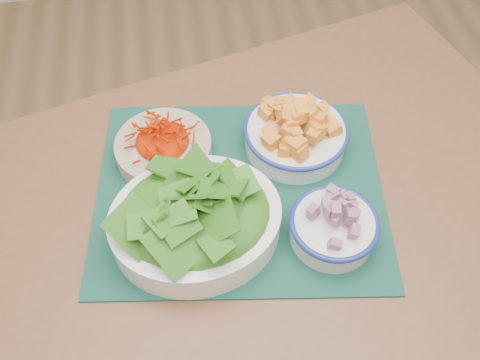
{
  "coord_description": "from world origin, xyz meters",
  "views": [
    {
      "loc": [
        -0.41,
        -0.34,
        1.54
      ],
      "look_at": [
        -0.33,
        0.22,
        0.78
      ],
      "focal_mm": 40.0,
      "sensor_mm": 36.0,
      "label": 1
    }
  ],
  "objects_px": {
    "placemat": "(240,190)",
    "squash_bowl": "(296,129)",
    "carrot_bowl": "(163,145)",
    "lettuce_bowl": "(195,215)",
    "table": "(242,254)",
    "onion_bowl": "(334,225)"
  },
  "relations": [
    {
      "from": "carrot_bowl",
      "to": "lettuce_bowl",
      "type": "relative_size",
      "value": 0.73
    },
    {
      "from": "lettuce_bowl",
      "to": "onion_bowl",
      "type": "height_order",
      "value": "lettuce_bowl"
    },
    {
      "from": "table",
      "to": "carrot_bowl",
      "type": "xyz_separation_m",
      "value": [
        -0.12,
        0.18,
        0.13
      ]
    },
    {
      "from": "placemat",
      "to": "carrot_bowl",
      "type": "xyz_separation_m",
      "value": [
        -0.13,
        0.1,
        0.03
      ]
    },
    {
      "from": "table",
      "to": "onion_bowl",
      "type": "height_order",
      "value": "onion_bowl"
    },
    {
      "from": "placemat",
      "to": "lettuce_bowl",
      "type": "xyz_separation_m",
      "value": [
        -0.09,
        -0.08,
        0.06
      ]
    },
    {
      "from": "squash_bowl",
      "to": "lettuce_bowl",
      "type": "relative_size",
      "value": 0.71
    },
    {
      "from": "table",
      "to": "carrot_bowl",
      "type": "bearing_deg",
      "value": 108.42
    },
    {
      "from": "table",
      "to": "squash_bowl",
      "type": "bearing_deg",
      "value": 36.86
    },
    {
      "from": "table",
      "to": "onion_bowl",
      "type": "distance_m",
      "value": 0.2
    },
    {
      "from": "placemat",
      "to": "squash_bowl",
      "type": "bearing_deg",
      "value": 44.3
    },
    {
      "from": "table",
      "to": "lettuce_bowl",
      "type": "distance_m",
      "value": 0.17
    },
    {
      "from": "lettuce_bowl",
      "to": "squash_bowl",
      "type": "bearing_deg",
      "value": 33.27
    },
    {
      "from": "squash_bowl",
      "to": "onion_bowl",
      "type": "height_order",
      "value": "squash_bowl"
    },
    {
      "from": "placemat",
      "to": "squash_bowl",
      "type": "xyz_separation_m",
      "value": [
        0.12,
        0.09,
        0.05
      ]
    },
    {
      "from": "placemat",
      "to": "onion_bowl",
      "type": "bearing_deg",
      "value": -33.43
    },
    {
      "from": "carrot_bowl",
      "to": "lettuce_bowl",
      "type": "xyz_separation_m",
      "value": [
        0.04,
        -0.18,
        0.02
      ]
    },
    {
      "from": "table",
      "to": "squash_bowl",
      "type": "relative_size",
      "value": 6.59
    },
    {
      "from": "carrot_bowl",
      "to": "placemat",
      "type": "bearing_deg",
      "value": -37.14
    },
    {
      "from": "carrot_bowl",
      "to": "squash_bowl",
      "type": "bearing_deg",
      "value": -1.88
    },
    {
      "from": "placemat",
      "to": "carrot_bowl",
      "type": "relative_size",
      "value": 2.28
    },
    {
      "from": "squash_bowl",
      "to": "placemat",
      "type": "bearing_deg",
      "value": -142.95
    }
  ]
}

